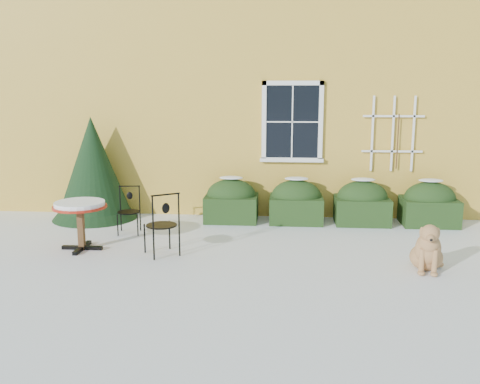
# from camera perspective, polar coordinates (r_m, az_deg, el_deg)

# --- Properties ---
(ground) EXTENTS (80.00, 80.00, 0.00)m
(ground) POSITION_cam_1_polar(r_m,az_deg,el_deg) (8.40, -0.55, -7.35)
(ground) COLOR white
(ground) RESTS_ON ground
(house) EXTENTS (12.40, 8.40, 6.40)m
(house) POSITION_cam_1_polar(r_m,az_deg,el_deg) (14.96, 1.90, 13.22)
(house) COLOR #EBBC44
(house) RESTS_ON ground
(hedge_row) EXTENTS (4.95, 0.80, 0.91)m
(hedge_row) POSITION_cam_1_polar(r_m,az_deg,el_deg) (10.77, 9.46, -1.15)
(hedge_row) COLOR black
(hedge_row) RESTS_ON ground
(evergreen_shrub) EXTENTS (1.72, 1.72, 2.09)m
(evergreen_shrub) POSITION_cam_1_polar(r_m,az_deg,el_deg) (11.32, -15.36, 1.45)
(evergreen_shrub) COLOR black
(evergreen_shrub) RESTS_ON ground
(bistro_table) EXTENTS (0.88, 0.88, 0.81)m
(bistro_table) POSITION_cam_1_polar(r_m,az_deg,el_deg) (9.18, -16.70, -1.83)
(bistro_table) COLOR black
(bistro_table) RESTS_ON ground
(patio_chair_near) EXTENTS (0.64, 0.63, 1.04)m
(patio_chair_near) POSITION_cam_1_polar(r_m,az_deg,el_deg) (8.63, -8.27, -3.38)
(patio_chair_near) COLOR black
(patio_chair_near) RESTS_ON ground
(patio_chair_far) EXTENTS (0.43, 0.43, 0.87)m
(patio_chair_far) POSITION_cam_1_polar(r_m,az_deg,el_deg) (10.08, -11.76, -1.89)
(patio_chair_far) COLOR black
(patio_chair_far) RESTS_ON ground
(dog) EXTENTS (0.56, 0.82, 0.76)m
(dog) POSITION_cam_1_polar(r_m,az_deg,el_deg) (8.33, 19.37, -5.95)
(dog) COLOR tan
(dog) RESTS_ON ground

